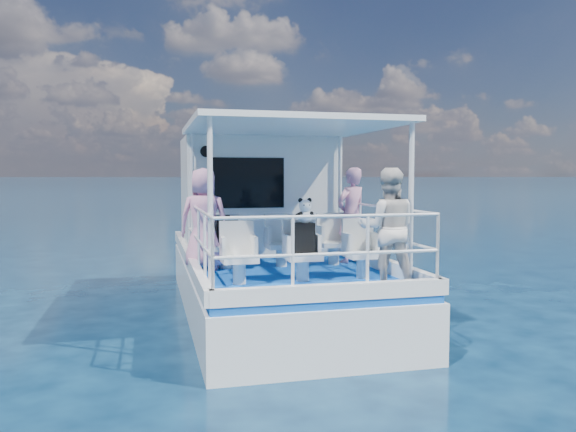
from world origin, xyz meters
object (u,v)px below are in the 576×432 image
object	(u,v)px
passenger_port_fwd	(204,219)
panda	(305,211)
backpack_center	(304,239)
passenger_stbd_aft	(388,228)

from	to	relation	value
passenger_port_fwd	panda	world-z (taller)	passenger_port_fwd
passenger_port_fwd	backpack_center	size ratio (longest dim) A/B	3.61
passenger_port_fwd	passenger_stbd_aft	world-z (taller)	passenger_port_fwd
panda	backpack_center	bearing A→B (deg)	178.03
passenger_port_fwd	backpack_center	bearing A→B (deg)	150.62
backpack_center	passenger_port_fwd	bearing A→B (deg)	132.79
backpack_center	passenger_stbd_aft	bearing A→B (deg)	-37.65
passenger_port_fwd	passenger_stbd_aft	xyz separation A→B (m)	(2.19, -2.08, -0.01)
passenger_stbd_aft	panda	bearing A→B (deg)	-19.79
passenger_port_fwd	passenger_stbd_aft	bearing A→B (deg)	154.37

